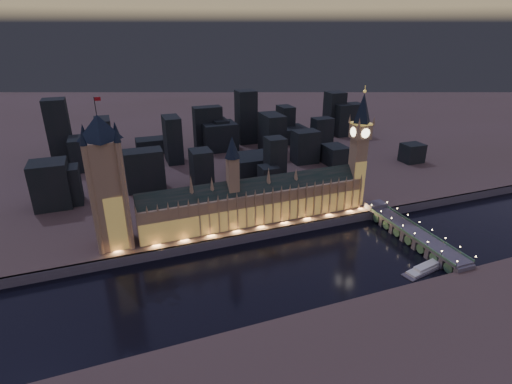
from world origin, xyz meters
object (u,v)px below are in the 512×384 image
object	(u,v)px
victoria_tower	(106,177)
river_boat	(427,268)
palace_of_westminster	(255,201)
elizabeth_tower	(360,141)
westminster_bridge	(410,234)

from	to	relation	value
victoria_tower	river_boat	size ratio (longest dim) A/B	2.52
victoria_tower	river_boat	bearing A→B (deg)	-26.28
palace_of_westminster	victoria_tower	size ratio (longest dim) A/B	1.76
palace_of_westminster	river_boat	xyz separation A→B (m)	(97.23, -105.22, -24.81)
elizabeth_tower	westminster_bridge	world-z (taller)	elizabeth_tower
westminster_bridge	river_boat	size ratio (longest dim) A/B	2.48
palace_of_westminster	river_boat	bearing A→B (deg)	-47.26
elizabeth_tower	westminster_bridge	xyz separation A→B (m)	(13.26, -65.37, -64.16)
elizabeth_tower	river_boat	distance (m)	125.84
river_boat	westminster_bridge	bearing A→B (deg)	66.03
elizabeth_tower	river_boat	world-z (taller)	elizabeth_tower
palace_of_westminster	victoria_tower	world-z (taller)	victoria_tower
victoria_tower	elizabeth_tower	world-z (taller)	victoria_tower
victoria_tower	westminster_bridge	distance (m)	247.39
river_boat	elizabeth_tower	bearing A→B (deg)	87.54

